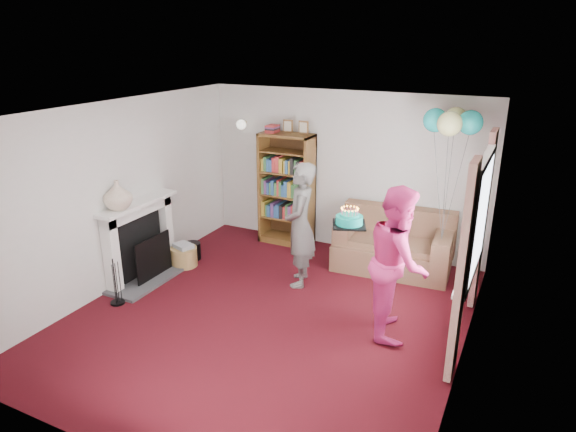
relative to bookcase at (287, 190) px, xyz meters
The scene contains 16 objects.
ground 2.62m from the bookcase, 69.11° to the right, with size 5.00×5.00×0.00m, color black.
wall_back 0.97m from the bookcase, 13.42° to the left, with size 4.50×0.02×2.50m, color silver.
wall_left 2.71m from the bookcase, 120.99° to the right, with size 0.02×5.00×2.50m, color silver.
wall_right 3.91m from the bookcase, 36.24° to the right, with size 0.02×5.00×2.50m, color silver.
ceiling 2.94m from the bookcase, 69.11° to the right, with size 4.50×5.00×0.01m, color white.
fireplace 2.46m from the bookcase, 119.85° to the right, with size 0.55×1.80×1.12m.
window_bay 3.53m from the bookcase, 28.88° to the right, with size 0.14×2.02×2.20m.
wall_sconce 1.32m from the bookcase, behind, with size 0.16×0.23×0.16m.
bookcase is the anchor object (origin of this frame).
sofa 1.96m from the bookcase, ahead, with size 1.65×0.87×0.87m.
wicker_basket 1.97m from the bookcase, 121.42° to the right, with size 0.39×0.39×0.35m.
person_striped 1.55m from the bookcase, 57.30° to the right, with size 0.63×0.41×1.71m, color black.
person_magenta 3.02m from the bookcase, 39.57° to the right, with size 0.85×0.66×1.75m, color #D02972.
birthday_cake 2.31m from the bookcase, 44.73° to the right, with size 0.39×0.39×0.22m.
balloons 2.86m from the bookcase, ahead, with size 0.75×0.75×1.72m.
mantel_vase 2.78m from the bookcase, 116.88° to the right, with size 0.37×0.37×0.38m, color beige.
Camera 1 is at (2.65, -4.87, 3.28)m, focal length 32.00 mm.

